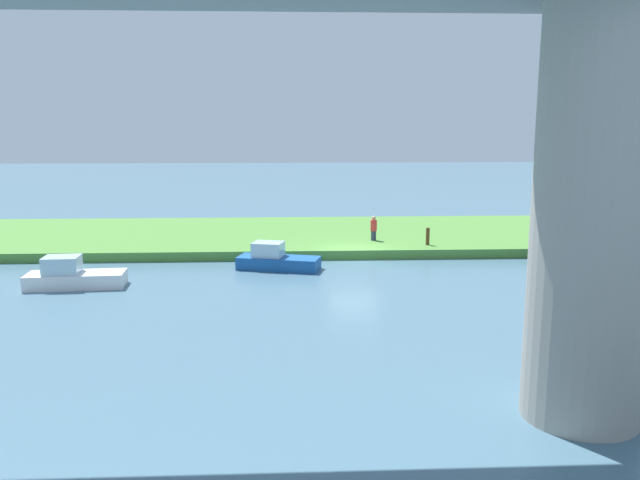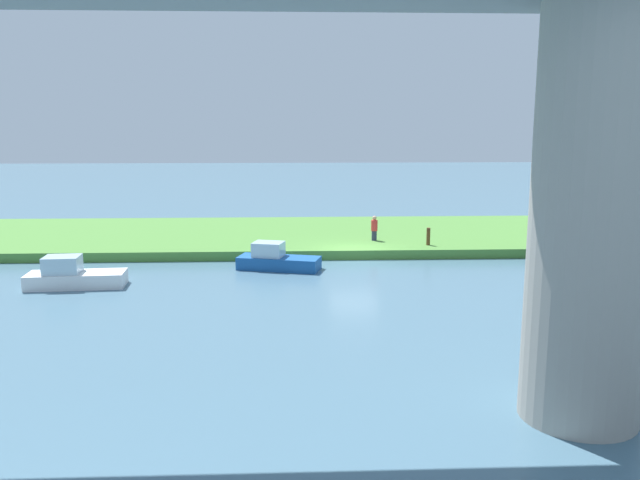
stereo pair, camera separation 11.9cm
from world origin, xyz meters
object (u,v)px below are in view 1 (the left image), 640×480
at_px(bridge_pylon, 593,220).
at_px(skiff_small, 73,276).
at_px(person_on_bank, 374,228).
at_px(motorboat_red, 276,260).
at_px(mooring_post, 428,236).

relative_size(bridge_pylon, skiff_small, 2.30).
bearing_deg(person_on_bank, bridge_pylon, 96.25).
height_order(bridge_pylon, skiff_small, bridge_pylon).
bearing_deg(skiff_small, bridge_pylon, 141.25).
xyz_separation_m(bridge_pylon, person_on_bank, (2.29, -20.94, -3.64)).
distance_m(bridge_pylon, motorboat_red, 18.46).
distance_m(person_on_bank, motorboat_red, 7.20).
distance_m(person_on_bank, skiff_small, 16.12).
distance_m(mooring_post, motorboat_red, 8.75).
relative_size(bridge_pylon, motorboat_red, 2.32).
bearing_deg(bridge_pylon, mooring_post, -91.32).
bearing_deg(motorboat_red, skiff_small, 19.35).
height_order(bridge_pylon, person_on_bank, bridge_pylon).
distance_m(bridge_pylon, mooring_post, 19.83).
bearing_deg(mooring_post, motorboat_red, 21.71).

